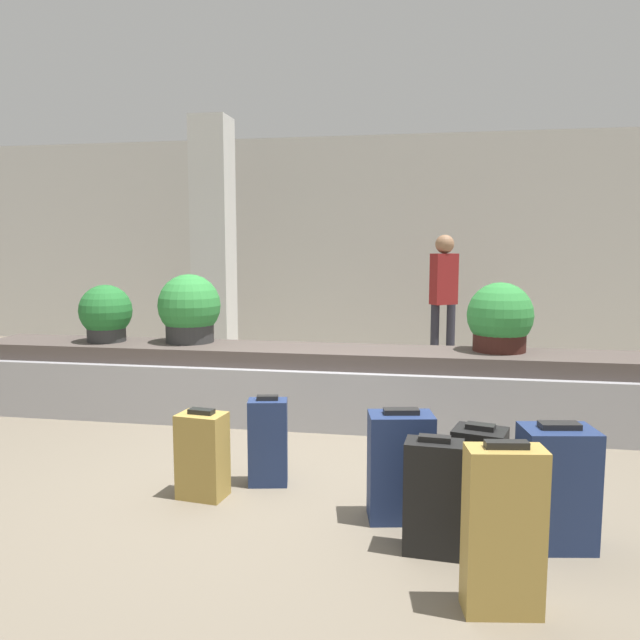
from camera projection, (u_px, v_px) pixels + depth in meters
ground_plane at (284, 476)px, 4.26m from camera, size 18.00×18.00×0.00m
back_wall at (368, 243)px, 9.51m from camera, size 18.00×0.06×3.20m
carousel at (320, 386)px, 5.59m from camera, size 6.67×0.81×0.66m
pillar at (214, 243)px, 8.14m from camera, size 0.47×0.47×3.20m
suitcase_0 at (202, 455)px, 3.88m from camera, size 0.31×0.24×0.56m
suitcase_1 at (433, 497)px, 3.17m from camera, size 0.30×0.20×0.62m
suitcase_2 at (479, 476)px, 3.51m from camera, size 0.34×0.30×0.58m
suitcase_3 at (268, 442)px, 4.08m from camera, size 0.28×0.21×0.60m
suitcase_4 at (557, 487)px, 3.24m from camera, size 0.41×0.32×0.66m
suitcase_5 at (400, 466)px, 3.56m from camera, size 0.40×0.29×0.65m
suitcase_6 at (503, 530)px, 2.64m from camera, size 0.35×0.21×0.76m
potted_plant_0 at (500, 319)px, 5.36m from camera, size 0.56×0.56×0.59m
potted_plant_1 at (189, 310)px, 5.84m from camera, size 0.58×0.58×0.64m
potted_plant_2 at (106, 314)px, 5.89m from camera, size 0.49×0.49×0.54m
traveler_0 at (444, 288)px, 7.94m from camera, size 0.37×0.33×1.70m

